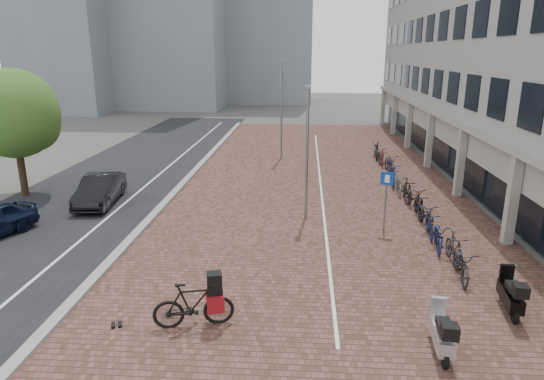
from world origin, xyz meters
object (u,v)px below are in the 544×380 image
Objects in this scene: scooter_mid at (511,293)px; parking_sign at (386,192)px; car_dark at (100,190)px; scooter_front at (442,331)px; hero_bike at (193,304)px.

scooter_mid is 6.49m from parking_sign.
car_dark is 16.48m from scooter_front.
parking_sign is (-0.10, 7.89, 1.02)m from scooter_front.
scooter_front is at bearing -67.91° from parking_sign.
parking_sign is at bearing 95.51° from scooter_front.
parking_sign is at bearing -53.48° from hero_bike.
hero_bike is (6.66, -9.84, -0.02)m from car_dark.
scooter_mid is at bearing -36.09° from car_dark.
scooter_front is at bearing -46.14° from car_dark.
car_dark is at bearing 20.00° from hero_bike.
car_dark is 17.29m from scooter_mid.
car_dark is 2.43× the size of scooter_front.
scooter_front is 1.00× the size of scooter_mid.
car_dark is 1.90× the size of hero_bike.
car_dark is 2.42× the size of scooter_mid.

